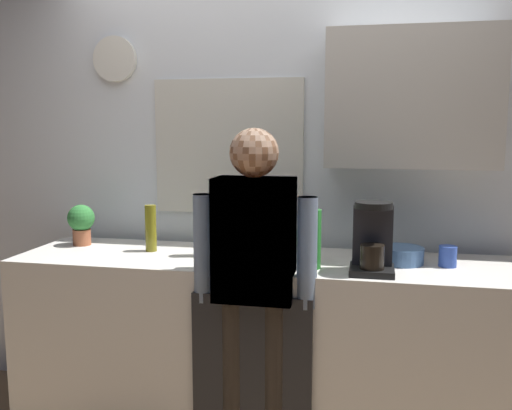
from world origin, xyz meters
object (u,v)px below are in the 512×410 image
object	(u,v)px
cup_blue_mug	(448,256)
person_at_sink	(254,272)
bottle_olive_oil	(151,228)
potted_plant	(81,222)
bottle_clear_soda	(312,239)
mixing_bowl	(401,255)
coffee_maker	(373,241)
bottle_red_vinegar	(232,231)
storage_canister	(297,243)
dish_soap	(219,234)
person_guest	(254,272)
bottle_green_wine	(204,227)

from	to	relation	value
cup_blue_mug	person_at_sink	distance (m)	0.94
bottle_olive_oil	potted_plant	bearing A→B (deg)	171.50
bottle_clear_soda	mixing_bowl	world-z (taller)	bottle_clear_soda
coffee_maker	bottle_red_vinegar	bearing A→B (deg)	159.31
bottle_clear_soda	bottle_olive_oil	xyz separation A→B (m)	(-0.88, 0.19, -0.02)
storage_canister	dish_soap	bearing A→B (deg)	156.54
bottle_red_vinegar	mixing_bowl	size ratio (longest dim) A/B	1.00
bottle_red_vinegar	bottle_olive_oil	distance (m)	0.44
person_guest	potted_plant	bearing A→B (deg)	-43.80
bottle_red_vinegar	potted_plant	distance (m)	0.87
bottle_clear_soda	dish_soap	world-z (taller)	bottle_clear_soda
person_at_sink	bottle_olive_oil	bearing A→B (deg)	142.80
dish_soap	person_at_sink	world-z (taller)	person_at_sink
bottle_olive_oil	dish_soap	xyz separation A→B (m)	(0.33, 0.16, -0.05)
bottle_green_wine	cup_blue_mug	size ratio (longest dim) A/B	3.00
mixing_bowl	person_guest	world-z (taller)	person_guest
bottle_clear_soda	person_guest	world-z (taller)	person_guest
mixing_bowl	dish_soap	bearing A→B (deg)	170.72
bottle_red_vinegar	bottle_olive_oil	bearing A→B (deg)	-170.09
bottle_olive_oil	cup_blue_mug	size ratio (longest dim) A/B	2.50
dish_soap	storage_canister	distance (m)	0.50
mixing_bowl	dish_soap	xyz separation A→B (m)	(-0.97, 0.16, 0.04)
bottle_red_vinegar	coffee_maker	bearing A→B (deg)	-20.69
dish_soap	person_at_sink	xyz separation A→B (m)	(0.31, -0.50, -0.07)
bottle_olive_oil	dish_soap	distance (m)	0.37
mixing_bowl	potted_plant	size ratio (longest dim) A/B	0.96
bottle_clear_soda	person_guest	distance (m)	0.32
potted_plant	dish_soap	bearing A→B (deg)	6.60
bottle_green_wine	cup_blue_mug	xyz separation A→B (m)	(1.21, 0.02, -0.10)
mixing_bowl	storage_canister	size ratio (longest dim) A/B	1.29
bottle_clear_soda	bottle_green_wine	xyz separation A→B (m)	(-0.57, 0.14, 0.01)
cup_blue_mug	bottle_clear_soda	bearing A→B (deg)	-165.94
bottle_red_vinegar	dish_soap	bearing A→B (deg)	140.40
cup_blue_mug	mixing_bowl	xyz separation A→B (m)	(-0.22, 0.02, -0.01)
bottle_red_vinegar	potted_plant	size ratio (longest dim) A/B	0.96
coffee_maker	bottle_green_wine	distance (m)	0.87
coffee_maker	dish_soap	world-z (taller)	coffee_maker
coffee_maker	mixing_bowl	size ratio (longest dim) A/B	1.50
bottle_clear_soda	cup_blue_mug	distance (m)	0.66
bottle_green_wine	dish_soap	distance (m)	0.22
coffee_maker	bottle_green_wine	xyz separation A→B (m)	(-0.85, 0.15, 0.00)
bottle_red_vinegar	bottle_green_wine	distance (m)	0.18
storage_canister	potted_plant	bearing A→B (deg)	174.90
cup_blue_mug	potted_plant	xyz separation A→B (m)	(-1.96, 0.09, 0.08)
bottle_clear_soda	bottle_red_vinegar	distance (m)	0.52
bottle_green_wine	person_guest	bearing A→B (deg)	-42.38
mixing_bowl	person_guest	distance (m)	0.75
bottle_green_wine	storage_canister	size ratio (longest dim) A/B	1.76
coffee_maker	person_guest	distance (m)	0.56
bottle_green_wine	dish_soap	bearing A→B (deg)	83.96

